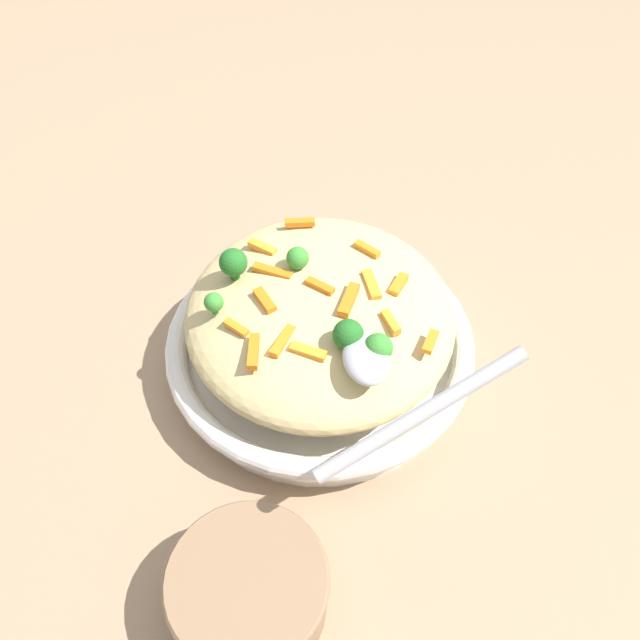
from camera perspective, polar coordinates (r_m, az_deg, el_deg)
The scene contains 25 objects.
ground_plane at distance 0.68m, azimuth -0.00°, elevation -3.74°, with size 2.40×2.40×0.00m, color #9E7F60.
serving_bowl at distance 0.66m, azimuth -0.00°, elevation -2.36°, with size 0.31×0.31×0.05m.
pasta_mound at distance 0.62m, azimuth -0.00°, elevation 0.59°, with size 0.27×0.26×0.07m, color #D1BA7A.
carrot_piece_0 at distance 0.58m, azimuth 2.55°, elevation 1.78°, with size 0.04×0.01×0.01m, color orange.
carrot_piece_1 at distance 0.67m, azimuth -1.80°, elevation 8.58°, with size 0.03×0.01×0.01m, color orange.
carrot_piece_2 at distance 0.64m, azimuth -5.10°, elevation 6.36°, with size 0.03×0.01×0.01m, color orange.
carrot_piece_3 at distance 0.60m, azimuth 0.19°, elevation 3.13°, with size 0.03×0.01×0.01m, color orange.
carrot_piece_4 at distance 0.60m, azimuth 4.51°, elevation 3.26°, with size 0.04×0.01×0.01m, color orange.
carrot_piece_5 at distance 0.58m, azimuth 6.25°, elevation -0.21°, with size 0.03×0.01×0.01m, color orange.
carrot_piece_6 at distance 0.59m, azimuth -4.90°, elevation 1.72°, with size 0.03×0.01×0.01m, color orange.
carrot_piece_7 at distance 0.56m, azimuth -5.88°, elevation -2.78°, with size 0.04×0.01×0.01m, color orange.
carrot_piece_8 at distance 0.58m, azimuth -7.39°, elevation -0.66°, with size 0.03×0.01×0.01m, color orange.
carrot_piece_9 at distance 0.64m, azimuth 4.17°, elevation 6.22°, with size 0.03×0.01×0.01m, color orange.
carrot_piece_10 at distance 0.61m, azimuth 6.94°, elevation 3.05°, with size 0.03×0.01×0.01m, color orange.
carrot_piece_11 at distance 0.61m, azimuth -4.22°, elevation 4.31°, with size 0.04×0.01×0.01m, color orange.
carrot_piece_12 at distance 0.56m, azimuth -3.30°, elevation -1.86°, with size 0.03×0.01×0.01m, color orange.
carrot_piece_13 at distance 0.57m, azimuth 9.70°, elevation -1.90°, with size 0.02×0.01×0.01m, color orange.
carrot_piece_14 at distance 0.55m, azimuth -1.06°, elevation -2.79°, with size 0.03×0.01×0.01m, color orange.
broccoli_floret_0 at distance 0.61m, azimuth -7.65°, elevation 5.00°, with size 0.03×0.03×0.03m.
broccoli_floret_1 at distance 0.55m, azimuth 2.50°, elevation -1.30°, with size 0.03×0.03×0.03m.
broccoli_floret_2 at distance 0.61m, azimuth -1.99°, elevation 5.47°, with size 0.02×0.02×0.02m.
broccoli_floret_3 at distance 0.58m, azimuth -9.35°, elevation 1.53°, with size 0.02×0.02×0.02m.
broccoli_floret_4 at distance 0.54m, azimuth 5.14°, elevation -2.49°, with size 0.03×0.03×0.03m.
serving_spoon at distance 0.51m, azimuth 5.77°, elevation -5.10°, with size 0.14×0.16×0.08m.
companion_bowl at distance 0.54m, azimuth -6.30°, elevation -22.57°, with size 0.13×0.13×0.06m.
Camera 1 is at (-0.41, 0.04, 0.55)m, focal length 36.32 mm.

